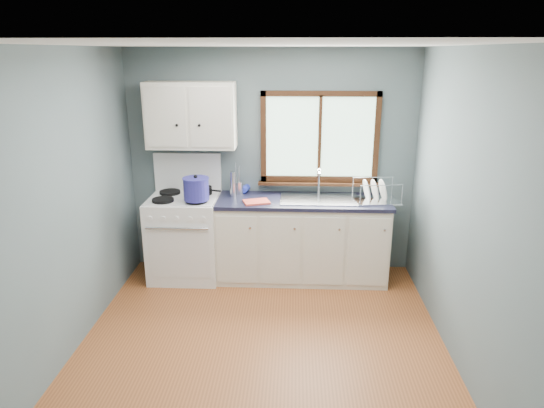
{
  "coord_description": "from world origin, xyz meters",
  "views": [
    {
      "loc": [
        0.26,
        -3.54,
        2.46
      ],
      "look_at": [
        0.05,
        0.9,
        1.05
      ],
      "focal_mm": 32.0,
      "sensor_mm": 36.0,
      "label": 1
    }
  ],
  "objects_px": {
    "utensil_crock": "(238,188)",
    "thermos": "(233,184)",
    "dish_rack": "(376,195)",
    "sink": "(319,205)",
    "base_cabinets": "(302,243)",
    "gas_range": "(185,235)",
    "skillet": "(201,189)",
    "stockpot": "(196,189)"
  },
  "relations": [
    {
      "from": "utensil_crock",
      "to": "gas_range",
      "type": "bearing_deg",
      "value": -161.45
    },
    {
      "from": "gas_range",
      "to": "thermos",
      "type": "distance_m",
      "value": 0.79
    },
    {
      "from": "base_cabinets",
      "to": "stockpot",
      "type": "distance_m",
      "value": 1.32
    },
    {
      "from": "base_cabinets",
      "to": "skillet",
      "type": "relative_size",
      "value": 4.84
    },
    {
      "from": "utensil_crock",
      "to": "thermos",
      "type": "distance_m",
      "value": 0.13
    },
    {
      "from": "skillet",
      "to": "thermos",
      "type": "bearing_deg",
      "value": 9.44
    },
    {
      "from": "gas_range",
      "to": "sink",
      "type": "bearing_deg",
      "value": 0.71
    },
    {
      "from": "base_cabinets",
      "to": "thermos",
      "type": "height_order",
      "value": "thermos"
    },
    {
      "from": "base_cabinets",
      "to": "thermos",
      "type": "relative_size",
      "value": 6.62
    },
    {
      "from": "gas_range",
      "to": "stockpot",
      "type": "bearing_deg",
      "value": -42.96
    },
    {
      "from": "sink",
      "to": "stockpot",
      "type": "relative_size",
      "value": 2.71
    },
    {
      "from": "gas_range",
      "to": "utensil_crock",
      "type": "height_order",
      "value": "gas_range"
    },
    {
      "from": "sink",
      "to": "stockpot",
      "type": "height_order",
      "value": "stockpot"
    },
    {
      "from": "gas_range",
      "to": "utensil_crock",
      "type": "bearing_deg",
      "value": 18.55
    },
    {
      "from": "skillet",
      "to": "base_cabinets",
      "type": "bearing_deg",
      "value": 10.84
    },
    {
      "from": "gas_range",
      "to": "base_cabinets",
      "type": "height_order",
      "value": "gas_range"
    },
    {
      "from": "gas_range",
      "to": "dish_rack",
      "type": "bearing_deg",
      "value": -0.21
    },
    {
      "from": "base_cabinets",
      "to": "sink",
      "type": "distance_m",
      "value": 0.48
    },
    {
      "from": "base_cabinets",
      "to": "thermos",
      "type": "bearing_deg",
      "value": 174.19
    },
    {
      "from": "skillet",
      "to": "thermos",
      "type": "xyz_separation_m",
      "value": [
        0.36,
        -0.05,
        0.08
      ]
    },
    {
      "from": "skillet",
      "to": "utensil_crock",
      "type": "relative_size",
      "value": 1.06
    },
    {
      "from": "sink",
      "to": "thermos",
      "type": "xyz_separation_m",
      "value": [
        -0.95,
        0.08,
        0.2
      ]
    },
    {
      "from": "skillet",
      "to": "stockpot",
      "type": "height_order",
      "value": "stockpot"
    },
    {
      "from": "base_cabinets",
      "to": "utensil_crock",
      "type": "bearing_deg",
      "value": 166.13
    },
    {
      "from": "skillet",
      "to": "stockpot",
      "type": "bearing_deg",
      "value": -71.03
    },
    {
      "from": "sink",
      "to": "stockpot",
      "type": "xyz_separation_m",
      "value": [
        -1.3,
        -0.19,
        0.22
      ]
    },
    {
      "from": "utensil_crock",
      "to": "dish_rack",
      "type": "bearing_deg",
      "value": -7.77
    },
    {
      "from": "utensil_crock",
      "to": "sink",
      "type": "bearing_deg",
      "value": -11.2
    },
    {
      "from": "thermos",
      "to": "dish_rack",
      "type": "relative_size",
      "value": 0.56
    },
    {
      "from": "utensil_crock",
      "to": "base_cabinets",
      "type": "bearing_deg",
      "value": -13.87
    },
    {
      "from": "gas_range",
      "to": "skillet",
      "type": "relative_size",
      "value": 3.56
    },
    {
      "from": "dish_rack",
      "to": "sink",
      "type": "bearing_deg",
      "value": 170.57
    },
    {
      "from": "skillet",
      "to": "stockpot",
      "type": "relative_size",
      "value": 1.23
    },
    {
      "from": "base_cabinets",
      "to": "gas_range",
      "type": "bearing_deg",
      "value": -179.18
    },
    {
      "from": "sink",
      "to": "utensil_crock",
      "type": "relative_size",
      "value": 2.34
    },
    {
      "from": "sink",
      "to": "gas_range",
      "type": "bearing_deg",
      "value": -179.29
    },
    {
      "from": "base_cabinets",
      "to": "stockpot",
      "type": "xyz_separation_m",
      "value": [
        -1.12,
        -0.19,
        0.67
      ]
    },
    {
      "from": "skillet",
      "to": "stockpot",
      "type": "distance_m",
      "value": 0.33
    },
    {
      "from": "sink",
      "to": "utensil_crock",
      "type": "distance_m",
      "value": 0.93
    },
    {
      "from": "base_cabinets",
      "to": "skillet",
      "type": "xyz_separation_m",
      "value": [
        -1.13,
        0.13,
        0.57
      ]
    },
    {
      "from": "stockpot",
      "to": "dish_rack",
      "type": "xyz_separation_m",
      "value": [
        1.9,
        0.16,
        -0.1
      ]
    },
    {
      "from": "utensil_crock",
      "to": "thermos",
      "type": "bearing_deg",
      "value": -115.62
    }
  ]
}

